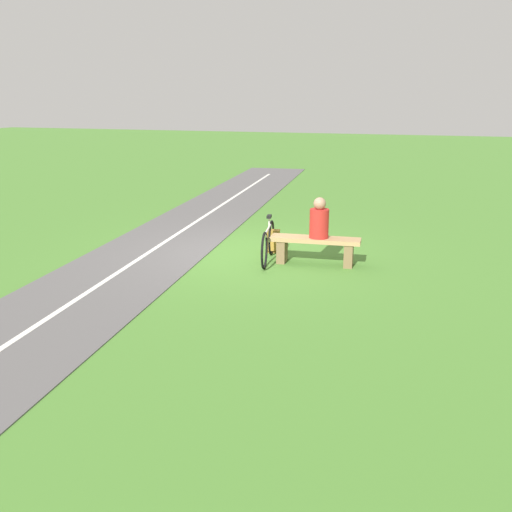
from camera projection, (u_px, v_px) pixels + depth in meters
The scene contains 7 objects.
ground_plane at pixel (244, 254), 11.51m from camera, with size 80.00×80.00×0.00m, color #477A2D.
paved_path at pixel (56, 314), 8.31m from camera, with size 2.39×36.00×0.02m, color #565454.
path_centre_line at pixel (56, 313), 8.31m from camera, with size 0.10×32.00×0.00m, color silver.
bench at pixel (315, 246), 10.73m from camera, with size 1.72×0.54×0.52m.
person_seated at pixel (319, 221), 10.58m from camera, with size 0.39×0.39×0.77m.
bicycle at pixel (268, 243), 10.92m from camera, with size 0.33×1.70×0.87m.
backpack at pixel (273, 241), 11.57m from camera, with size 0.31×0.27×0.47m.
Camera 1 is at (-3.68, 10.47, 3.06)m, focal length 39.86 mm.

